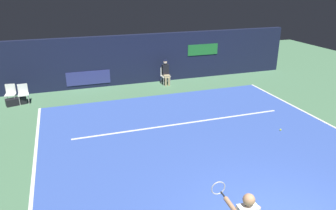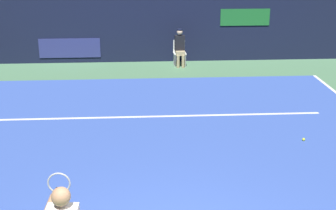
% 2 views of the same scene
% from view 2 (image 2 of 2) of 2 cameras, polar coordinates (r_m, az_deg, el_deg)
% --- Properties ---
extents(ground_plane, '(33.23, 33.23, 0.00)m').
position_cam_2_polar(ground_plane, '(10.47, -0.68, -5.11)').
color(ground_plane, '#4C7A56').
extents(court_surface, '(10.73, 10.73, 0.01)m').
position_cam_2_polar(court_surface, '(10.47, -0.68, -5.08)').
color(court_surface, '#3856B2').
rests_on(court_surface, ground).
extents(line_service, '(8.37, 0.10, 0.01)m').
position_cam_2_polar(line_service, '(12.20, -1.13, -1.37)').
color(line_service, white).
rests_on(line_service, court_surface).
extents(back_wall, '(16.96, 0.33, 2.60)m').
position_cam_2_polar(back_wall, '(17.54, -2.01, 9.44)').
color(back_wall, '#141933').
rests_on(back_wall, ground).
extents(line_judge_on_chair, '(0.46, 0.54, 1.32)m').
position_cam_2_polar(line_judge_on_chair, '(16.89, 1.42, 6.94)').
color(line_judge_on_chair, white).
rests_on(line_judge_on_chair, ground).
extents(tennis_ball, '(0.07, 0.07, 0.07)m').
position_cam_2_polar(tennis_ball, '(11.19, 15.91, -3.98)').
color(tennis_ball, '#CCE033').
rests_on(tennis_ball, court_surface).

